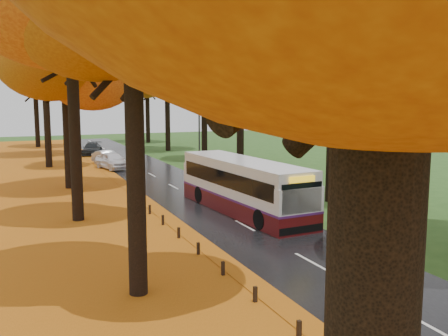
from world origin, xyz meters
TOP-DOWN VIEW (x-y plane):
  - ground at (0.00, 0.00)m, footprint 160.00×160.00m
  - road at (0.00, 25.00)m, footprint 6.50×90.00m
  - centre_line at (0.00, 25.00)m, footprint 0.12×90.00m
  - leaf_verge at (-9.00, 25.00)m, footprint 12.00×90.00m
  - leaf_drift at (-3.05, 25.00)m, footprint 0.90×90.00m
  - trees_left at (-7.18, 27.06)m, footprint 9.20×74.00m
  - trees_right at (7.19, 26.91)m, footprint 9.30×74.20m
  - bollard_row at (-3.70, 4.70)m, footprint 0.11×23.51m
  - streetlamp_near at (3.95, 8.00)m, footprint 2.45×0.18m
  - streetlamp_mid at (3.95, 30.00)m, footprint 2.45×0.18m
  - streetlamp_far at (3.95, 52.00)m, footprint 2.45×0.18m
  - bus at (1.24, 14.82)m, footprint 3.34×11.24m
  - car_white at (-2.35, 34.74)m, footprint 2.81×4.79m
  - car_silver at (-2.25, 37.93)m, footprint 2.58×4.26m
  - car_dark at (-2.35, 47.22)m, footprint 3.07×4.92m

SIDE VIEW (x-z plane):
  - ground at x=0.00m, z-range 0.00..0.00m
  - leaf_verge at x=-9.00m, z-range 0.00..0.02m
  - road at x=0.00m, z-range 0.00..0.04m
  - leaf_drift at x=-3.05m, z-range 0.04..0.05m
  - centre_line at x=0.00m, z-range 0.04..0.05m
  - bollard_row at x=-3.70m, z-range 0.00..0.52m
  - car_silver at x=-2.25m, z-range 0.04..1.37m
  - car_dark at x=-2.35m, z-range 0.04..1.37m
  - car_white at x=-2.35m, z-range 0.04..1.57m
  - bus at x=1.24m, z-range 0.11..3.03m
  - streetlamp_near at x=3.95m, z-range 0.71..8.71m
  - streetlamp_mid at x=3.95m, z-range 0.71..8.71m
  - streetlamp_far at x=3.95m, z-range 0.71..8.71m
  - trees_left at x=-7.18m, z-range 2.59..16.48m
  - trees_right at x=7.19m, z-range 2.71..16.67m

